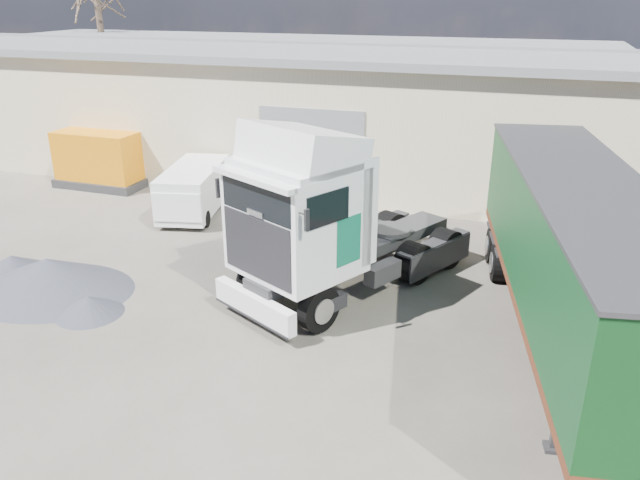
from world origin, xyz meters
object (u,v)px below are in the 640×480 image
(box_trailer, at_px, (575,247))
(orange_skip, at_px, (103,161))
(tractor_unit, at_px, (323,226))
(panel_van, at_px, (193,191))

(box_trailer, bearing_deg, orange_skip, 147.61)
(box_trailer, height_order, orange_skip, box_trailer)
(box_trailer, xyz_separation_m, orange_skip, (-17.63, 7.32, -1.39))
(tractor_unit, xyz_separation_m, panel_van, (-6.45, 4.76, -1.13))
(tractor_unit, height_order, panel_van, tractor_unit)
(box_trailer, bearing_deg, panel_van, 147.30)
(tractor_unit, distance_m, panel_van, 8.09)
(box_trailer, distance_m, panel_van, 13.46)
(orange_skip, bearing_deg, tractor_unit, -29.44)
(tractor_unit, relative_size, panel_van, 1.69)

